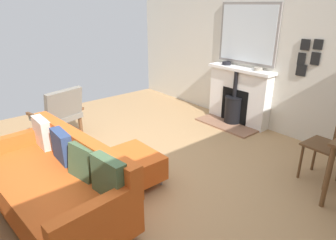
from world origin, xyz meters
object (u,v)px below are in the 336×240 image
mantel_bowl_near (227,63)px  ottoman (132,166)px  armchair_accent (59,112)px  sofa (56,182)px  mantel_bowl_far (258,69)px  dining_chair_near_fireplace (332,144)px  fireplace (237,99)px

mantel_bowl_near → ottoman: size_ratio=0.23×
armchair_accent → mantel_bowl_near: bearing=160.3°
sofa → ottoman: 0.88m
sofa → ottoman: size_ratio=2.92×
sofa → ottoman: sofa is taller
ottoman → armchair_accent: armchair_accent is taller
armchair_accent → mantel_bowl_far: bearing=149.1°
mantel_bowl_far → ottoman: 2.70m
mantel_bowl_near → sofa: bearing=11.6°
dining_chair_near_fireplace → fireplace: bearing=-111.8°
mantel_bowl_far → mantel_bowl_near: bearing=-90.0°
mantel_bowl_near → fireplace: bearing=85.0°
armchair_accent → dining_chair_near_fireplace: size_ratio=0.98×
fireplace → sofa: size_ratio=0.64×
mantel_bowl_far → fireplace: bearing=-85.2°
fireplace → mantel_bowl_far: mantel_bowl_far is taller
fireplace → ottoman: (2.55, 0.43, -0.22)m
fireplace → sofa: bearing=6.4°
fireplace → armchair_accent: (2.71, -1.31, 0.02)m
sofa → mantel_bowl_near: bearing=-168.4°
mantel_bowl_near → ottoman: 2.80m
fireplace → mantel_bowl_far: 0.67m
mantel_bowl_far → sofa: 3.51m
fireplace → mantel_bowl_far: bearing=94.8°
mantel_bowl_near → mantel_bowl_far: bearing=90.0°
mantel_bowl_near → mantel_bowl_far: size_ratio=1.09×
mantel_bowl_near → armchair_accent: bearing=-19.7°
ottoman → dining_chair_near_fireplace: 2.34m
fireplace → sofa: (3.41, 0.38, -0.10)m
mantel_bowl_near → armchair_accent: 2.97m
fireplace → mantel_bowl_near: 0.67m
armchair_accent → dining_chair_near_fireplace: dining_chair_near_fireplace is taller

